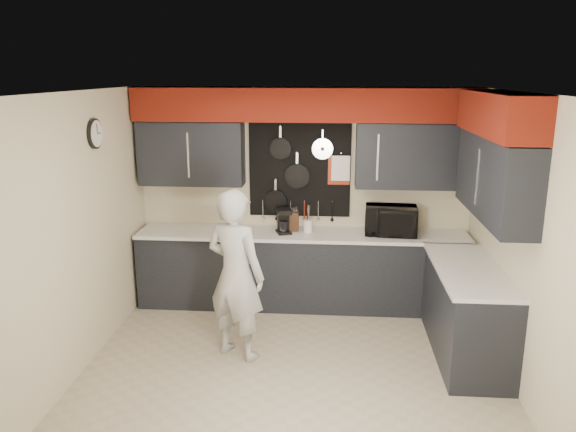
# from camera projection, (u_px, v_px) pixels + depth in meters

# --- Properties ---
(ground) EXTENTS (4.00, 4.00, 0.00)m
(ground) POSITION_uv_depth(u_px,v_px,m) (294.00, 364.00, 5.48)
(ground) COLOR tan
(ground) RESTS_ON ground
(back_wall_assembly) EXTENTS (4.00, 0.36, 2.60)m
(back_wall_assembly) POSITION_uv_depth(u_px,v_px,m) (304.00, 139.00, 6.52)
(back_wall_assembly) COLOR beige
(back_wall_assembly) RESTS_ON ground
(right_wall_assembly) EXTENTS (0.36, 3.50, 2.60)m
(right_wall_assembly) POSITION_uv_depth(u_px,v_px,m) (499.00, 165.00, 5.10)
(right_wall_assembly) COLOR beige
(right_wall_assembly) RESTS_ON ground
(left_wall_assembly) EXTENTS (0.05, 3.50, 2.60)m
(left_wall_assembly) POSITION_uv_depth(u_px,v_px,m) (84.00, 228.00, 5.31)
(left_wall_assembly) COLOR beige
(left_wall_assembly) RESTS_ON ground
(base_cabinets) EXTENTS (3.95, 2.20, 0.92)m
(base_cabinets) POSITION_uv_depth(u_px,v_px,m) (343.00, 280.00, 6.42)
(base_cabinets) COLOR black
(base_cabinets) RESTS_ON ground
(microwave) EXTENTS (0.62, 0.44, 0.33)m
(microwave) POSITION_uv_depth(u_px,v_px,m) (391.00, 220.00, 6.53)
(microwave) COLOR black
(microwave) RESTS_ON base_cabinets
(knife_block) EXTENTS (0.11, 0.11, 0.23)m
(knife_block) POSITION_uv_depth(u_px,v_px,m) (294.00, 221.00, 6.68)
(knife_block) COLOR black
(knife_block) RESTS_ON base_cabinets
(utensil_crock) EXTENTS (0.11, 0.11, 0.15)m
(utensil_crock) POSITION_uv_depth(u_px,v_px,m) (308.00, 226.00, 6.65)
(utensil_crock) COLOR white
(utensil_crock) RESTS_ON base_cabinets
(coffee_maker) EXTENTS (0.21, 0.24, 0.29)m
(coffee_maker) POSITION_uv_depth(u_px,v_px,m) (284.00, 220.00, 6.59)
(coffee_maker) COLOR black
(coffee_maker) RESTS_ON base_cabinets
(person) EXTENTS (0.74, 0.64, 1.71)m
(person) POSITION_uv_depth(u_px,v_px,m) (236.00, 275.00, 5.44)
(person) COLOR beige
(person) RESTS_ON ground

